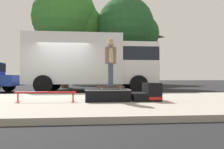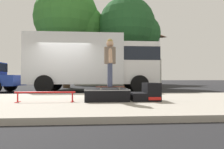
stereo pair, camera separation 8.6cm
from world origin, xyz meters
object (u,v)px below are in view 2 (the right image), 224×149
at_px(skate_box, 107,94).
at_px(kicker_ramp, 147,93).
at_px(grind_rail, 45,94).
at_px(box_truck, 94,61).
at_px(skateboard, 110,87).
at_px(skater_kid, 110,58).
at_px(street_tree_main, 130,28).
at_px(street_tree_neighbour, 71,20).

relative_size(skate_box, kicker_ramp, 1.57).
height_order(grind_rail, box_truck, box_truck).
relative_size(kicker_ramp, skateboard, 0.98).
bearing_deg(kicker_ramp, box_truck, 106.13).
relative_size(skateboard, skater_kid, 0.59).
relative_size(skate_box, skateboard, 1.54).
bearing_deg(box_truck, street_tree_main, 56.24).
distance_m(kicker_ramp, skateboard, 1.06).
bearing_deg(box_truck, skater_kid, -84.42).
bearing_deg(skater_kid, grind_rail, -177.25).
bearing_deg(street_tree_neighbour, box_truck, -67.77).
distance_m(kicker_ramp, street_tree_neighbour, 11.85).
bearing_deg(street_tree_neighbour, grind_rail, -85.87).
distance_m(skate_box, street_tree_neighbour, 11.58).
bearing_deg(street_tree_neighbour, kicker_ramp, -71.01).
height_order(skateboard, skater_kid, skater_kid).
bearing_deg(grind_rail, street_tree_neighbour, 94.13).
distance_m(box_truck, street_tree_neighbour, 6.22).
height_order(grind_rail, street_tree_main, street_tree_main).
relative_size(kicker_ramp, box_truck, 0.11).
xyz_separation_m(skate_box, kicker_ramp, (1.13, -0.00, 0.03)).
xyz_separation_m(kicker_ramp, box_truck, (-1.59, 5.48, 1.38)).
xyz_separation_m(skater_kid, box_truck, (-0.54, 5.53, 0.41)).
distance_m(skateboard, box_truck, 5.68).
height_order(skate_box, kicker_ramp, kicker_ramp).
xyz_separation_m(skate_box, grind_rail, (-1.62, -0.13, 0.03)).
distance_m(skate_box, box_truck, 5.68).
relative_size(skate_box, street_tree_neighbour, 0.15).
bearing_deg(grind_rail, skateboard, 2.75).
bearing_deg(skate_box, grind_rail, -175.58).
bearing_deg(skater_kid, street_tree_neighbour, 103.51).
xyz_separation_m(kicker_ramp, skater_kid, (-1.05, -0.04, 0.97)).
distance_m(grind_rail, street_tree_main, 11.35).
distance_m(skate_box, grind_rail, 1.63).
bearing_deg(street_tree_main, box_truck, -123.76).
bearing_deg(kicker_ramp, skate_box, 179.98).
bearing_deg(skateboard, street_tree_neighbour, 103.51).
height_order(kicker_ramp, box_truck, box_truck).
bearing_deg(street_tree_neighbour, skater_kid, -76.49).
height_order(skater_kid, street_tree_neighbour, street_tree_neighbour).
bearing_deg(box_truck, grind_rail, -101.77).
bearing_deg(skate_box, skateboard, -27.32).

